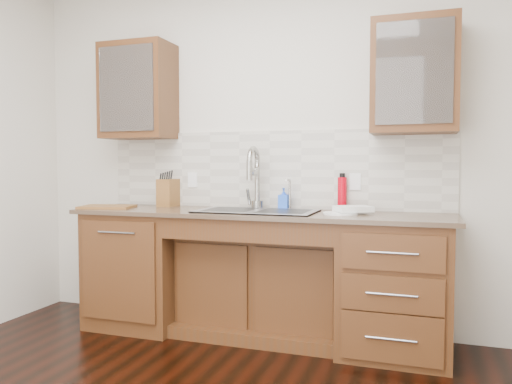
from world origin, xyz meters
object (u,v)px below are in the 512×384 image
(soap_bottle, at_px, (284,198))
(knife_block, at_px, (169,193))
(plate, at_px, (340,213))
(water_bottle, at_px, (342,194))
(cutting_board, at_px, (107,207))

(soap_bottle, relative_size, knife_block, 0.73)
(plate, bearing_deg, knife_block, 170.79)
(water_bottle, relative_size, plate, 1.04)
(soap_bottle, height_order, cutting_board, soap_bottle)
(water_bottle, height_order, knife_block, water_bottle)
(water_bottle, relative_size, cutting_board, 0.62)
(knife_block, distance_m, cutting_board, 0.49)
(cutting_board, bearing_deg, plate, 2.20)
(soap_bottle, height_order, knife_block, knife_block)
(plate, distance_m, cutting_board, 1.79)
(plate, xyz_separation_m, cutting_board, (-1.79, -0.07, 0.00))
(water_bottle, bearing_deg, cutting_board, -168.88)
(plate, height_order, cutting_board, cutting_board)
(soap_bottle, bearing_deg, water_bottle, 1.70)
(soap_bottle, relative_size, plate, 0.69)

